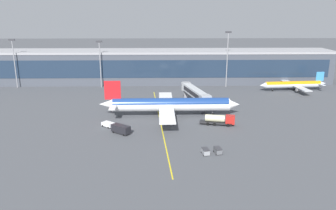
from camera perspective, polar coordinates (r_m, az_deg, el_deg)
The scene contains 14 objects.
ground_plane at distance 106.76m, azimuth -0.46°, elevation -2.96°, with size 700.00×700.00×0.00m, color #47494F.
apron_lead_in_line at distance 108.65m, azimuth -1.38°, elevation -2.63°, with size 0.30×80.00×0.01m, color yellow.
terminal_building at distance 167.66m, azimuth -6.37°, elevation 6.61°, with size 199.20×20.16×15.92m.
main_airliner at distance 111.66m, azimuth 0.33°, elevation 0.09°, with size 47.28×37.41×12.29m.
jet_bridge at distance 124.97m, azimuth 4.52°, elevation 2.20°, with size 9.11×24.92×6.79m.
fuel_tanker at distance 104.89m, azimuth 8.84°, elevation -2.49°, with size 11.09×4.86×3.25m.
pushback_tug at distance 103.89m, azimuth -10.18°, elevation -3.26°, with size 4.39×4.19×1.40m.
lavatory_truck at distance 97.50m, azimuth -8.02°, elevation -4.08°, with size 6.01×5.34×2.50m.
baggage_cart_0 at distance 83.69m, azimuth 6.45°, elevation -7.91°, with size 2.02×2.88×1.48m.
baggage_cart_1 at distance 84.65m, azimuth 8.54°, elevation -7.70°, with size 2.02×2.88×1.48m.
commuter_jet_far at distance 158.78m, azimuth 20.67°, elevation 3.32°, with size 30.93×24.55×8.34m.
apron_light_mast_0 at distance 168.36m, azimuth -24.87°, elevation 7.09°, with size 2.80×0.50×22.42m.
apron_light_mast_1 at distance 156.98m, azimuth -11.57°, elevation 7.53°, with size 2.80×0.50×21.56m.
apron_light_mast_2 at distance 157.15m, azimuth 10.14°, elevation 8.40°, with size 2.80×0.50×25.68m.
Camera 1 is at (-1.20, -101.16, 34.13)m, focal length 35.56 mm.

